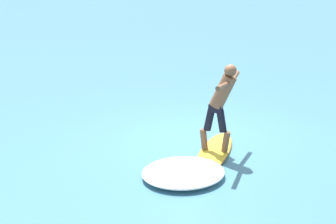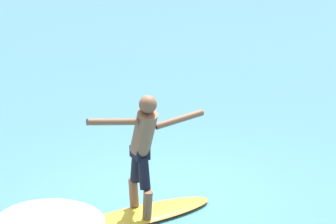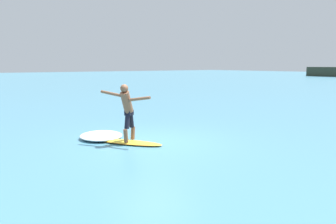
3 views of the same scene
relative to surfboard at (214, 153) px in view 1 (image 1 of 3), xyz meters
name	(u,v)px [view 1 (image 1 of 3)]	position (x,y,z in m)	size (l,w,h in m)	color
ground_plane	(199,141)	(0.27, 0.73, -0.05)	(200.00, 200.00, 0.00)	teal
surfboard	(214,153)	(0.00, 0.00, 0.00)	(2.25, 1.71, 0.23)	yellow
surfer	(222,100)	(0.09, -0.07, 1.12)	(1.51, 0.98, 1.81)	brown
wave_foam_at_tail	(183,173)	(-1.18, -0.38, 0.05)	(1.93, 1.83, 0.20)	white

